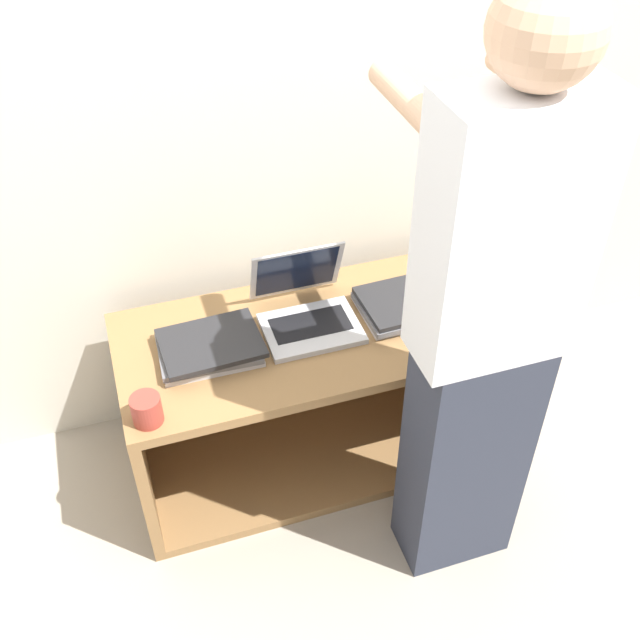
% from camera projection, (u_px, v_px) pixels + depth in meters
% --- Properties ---
extents(ground_plane, '(12.00, 12.00, 0.00)m').
position_uv_depth(ground_plane, '(339.00, 511.00, 2.62)').
color(ground_plane, '#9E9384').
extents(wall_back, '(8.00, 0.05, 2.40)m').
position_uv_depth(wall_back, '(271.00, 104.00, 2.35)').
color(wall_back, beige).
rests_on(wall_back, ground_plane).
extents(cart, '(1.28, 0.60, 0.59)m').
position_uv_depth(cart, '(307.00, 381.00, 2.69)').
color(cart, olive).
rests_on(cart, ground_plane).
extents(laptop_open, '(0.31, 0.33, 0.24)m').
position_uv_depth(laptop_open, '(306.00, 309.00, 2.46)').
color(laptop_open, '#B7B7BC').
rests_on(laptop_open, cart).
extents(laptop_stack_left, '(0.33, 0.26, 0.05)m').
position_uv_depth(laptop_stack_left, '(209.00, 347.00, 2.36)').
color(laptop_stack_left, '#B7B7BC').
rests_on(laptop_stack_left, cart).
extents(laptop_stack_right, '(0.33, 0.25, 0.05)m').
position_uv_depth(laptop_stack_right, '(407.00, 304.00, 2.52)').
color(laptop_stack_right, '#B7B7BC').
rests_on(laptop_stack_right, cart).
extents(person, '(0.40, 0.54, 1.82)m').
position_uv_depth(person, '(487.00, 331.00, 1.94)').
color(person, '#2D3342').
rests_on(person, ground_plane).
extents(mug, '(0.09, 0.09, 0.09)m').
position_uv_depth(mug, '(147.00, 410.00, 2.13)').
color(mug, '#9E382D').
rests_on(mug, cart).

